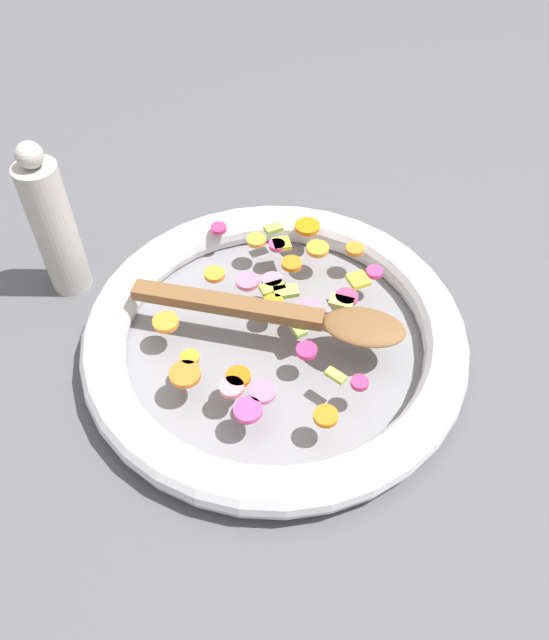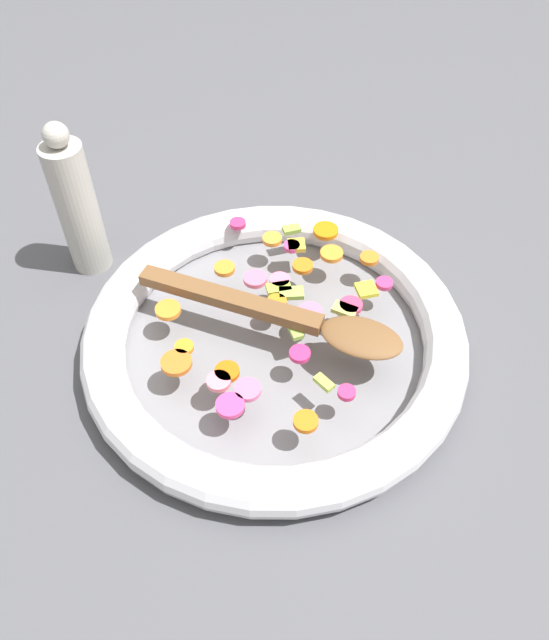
{
  "view_description": "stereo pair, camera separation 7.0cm",
  "coord_description": "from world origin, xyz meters",
  "views": [
    {
      "loc": [
        -0.02,
        -0.46,
        0.58
      ],
      "look_at": [
        0.0,
        0.0,
        0.05
      ],
      "focal_mm": 35.0,
      "sensor_mm": 36.0,
      "label": 1
    },
    {
      "loc": [
        0.05,
        -0.46,
        0.58
      ],
      "look_at": [
        0.0,
        0.0,
        0.05
      ],
      "focal_mm": 35.0,
      "sensor_mm": 36.0,
      "label": 2
    }
  ],
  "objects": [
    {
      "name": "ground_plane",
      "position": [
        0.0,
        0.0,
        0.0
      ],
      "size": [
        4.0,
        4.0,
        0.0
      ],
      "primitive_type": "plane",
      "color": "#4C4C51"
    },
    {
      "name": "skillet",
      "position": [
        0.0,
        0.0,
        0.02
      ],
      "size": [
        0.44,
        0.44,
        0.05
      ],
      "color": "slate",
      "rests_on": "ground_plane"
    },
    {
      "name": "chopped_vegetables",
      "position": [
        0.0,
        0.02,
        0.05
      ],
      "size": [
        0.28,
        0.32,
        0.01
      ],
      "color": "orange",
      "rests_on": "skillet"
    },
    {
      "name": "wooden_spoon",
      "position": [
        0.02,
        -0.01,
        0.06
      ],
      "size": [
        0.31,
        0.12,
        0.01
      ],
      "color": "brown",
      "rests_on": "chopped_vegetables"
    },
    {
      "name": "pepper_mill",
      "position": [
        -0.26,
        0.12,
        0.1
      ],
      "size": [
        0.05,
        0.05,
        0.21
      ],
      "color": "#B2ADA3",
      "rests_on": "ground_plane"
    }
  ]
}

